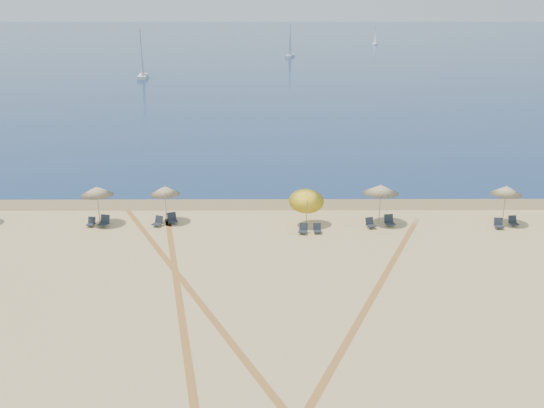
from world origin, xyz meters
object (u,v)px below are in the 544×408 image
(sailboat_0, at_px, (142,64))
(chair_3, at_px, (158,222))
(chair_5, at_px, (303,229))
(chair_9, at_px, (499,224))
(chair_7, at_px, (370,223))
(umbrella_4, at_px, (381,189))
(chair_6, at_px, (317,229))
(sailboat_1, at_px, (290,47))
(umbrella_2, at_px, (165,190))
(umbrella_1, at_px, (97,191))
(umbrella_5, at_px, (506,190))
(umbrella_3, at_px, (306,198))
(chair_4, at_px, (172,219))
(chair_8, at_px, (389,221))
(sailboat_2, at_px, (375,39))
(chair_1, at_px, (91,222))
(chair_2, at_px, (104,222))
(chair_10, at_px, (513,221))

(sailboat_0, bearing_deg, chair_3, -83.80)
(chair_5, height_order, chair_9, chair_9)
(chair_7, bearing_deg, chair_9, -19.75)
(chair_9, bearing_deg, umbrella_4, 176.39)
(chair_6, xyz_separation_m, chair_7, (3.47, 0.91, 0.02))
(chair_5, distance_m, sailboat_1, 126.86)
(umbrella_2, bearing_deg, umbrella_1, -174.94)
(umbrella_2, bearing_deg, sailboat_1, 84.39)
(umbrella_4, bearing_deg, umbrella_5, -1.09)
(chair_9, bearing_deg, umbrella_3, -178.30)
(chair_4, distance_m, sailboat_0, 80.77)
(umbrella_2, height_order, chair_8, umbrella_2)
(chair_5, xyz_separation_m, sailboat_1, (3.35, 126.79, 2.21))
(umbrella_3, bearing_deg, chair_6, -65.94)
(umbrella_4, relative_size, chair_6, 4.41)
(umbrella_2, height_order, chair_7, umbrella_2)
(umbrella_1, relative_size, chair_8, 3.34)
(sailboat_2, bearing_deg, chair_9, -101.56)
(umbrella_1, height_order, sailboat_0, sailboat_0)
(chair_6, xyz_separation_m, sailboat_2, (32.18, 173.22, 1.65))
(chair_8, bearing_deg, chair_6, -173.60)
(umbrella_5, distance_m, sailboat_1, 125.42)
(umbrella_2, relative_size, umbrella_5, 0.96)
(chair_1, bearing_deg, umbrella_4, 9.35)
(chair_2, xyz_separation_m, chair_10, (26.44, 0.04, -0.05))
(umbrella_4, bearing_deg, chair_3, -177.78)
(chair_2, bearing_deg, sailboat_0, 112.95)
(chair_10, height_order, sailboat_2, sailboat_2)
(chair_4, xyz_separation_m, chair_5, (8.46, -1.87, -0.03))
(umbrella_2, relative_size, sailboat_2, 0.39)
(chair_9, bearing_deg, chair_2, -176.45)
(chair_2, relative_size, chair_4, 1.00)
(chair_2, bearing_deg, sailboat_1, 96.33)
(umbrella_3, bearing_deg, umbrella_5, 1.34)
(chair_3, distance_m, chair_5, 9.41)
(umbrella_2, distance_m, chair_5, 9.36)
(chair_7, bearing_deg, sailboat_1, 71.68)
(umbrella_3, xyz_separation_m, chair_10, (13.41, -0.11, -1.58))
(chair_5, height_order, chair_10, chair_5)
(umbrella_1, bearing_deg, chair_6, -7.19)
(chair_10, bearing_deg, umbrella_5, 137.26)
(umbrella_5, relative_size, chair_8, 3.37)
(umbrella_5, xyz_separation_m, chair_10, (0.53, -0.42, -1.98))
(umbrella_1, xyz_separation_m, sailboat_1, (16.55, 124.95, 0.26))
(umbrella_4, bearing_deg, sailboat_0, 111.38)
(umbrella_1, bearing_deg, chair_3, -7.11)
(chair_10, bearing_deg, sailboat_0, 111.91)
(chair_10, relative_size, sailboat_0, 0.07)
(umbrella_3, distance_m, chair_8, 5.60)
(umbrella_3, xyz_separation_m, chair_8, (5.38, -0.09, -1.54))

